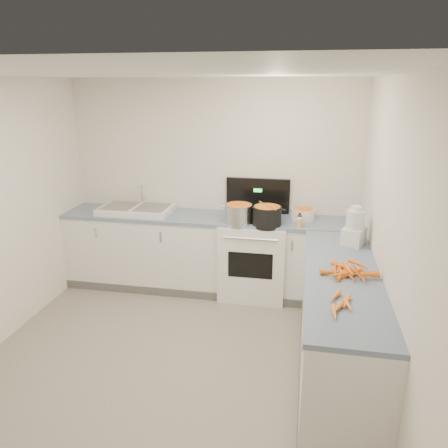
% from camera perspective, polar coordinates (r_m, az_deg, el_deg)
% --- Properties ---
extents(floor, '(3.50, 4.00, 0.00)m').
position_cam_1_polar(floor, '(4.10, -7.38, -18.69)').
color(floor, gray).
rests_on(floor, ground).
extents(ceiling, '(3.50, 4.00, 0.00)m').
position_cam_1_polar(ceiling, '(3.30, -9.18, 18.87)').
color(ceiling, silver).
rests_on(ceiling, ground).
extents(wall_back, '(3.50, 0.00, 2.50)m').
position_cam_1_polar(wall_back, '(5.36, -1.37, 5.11)').
color(wall_back, silver).
rests_on(wall_back, ground).
extents(wall_right, '(0.00, 4.00, 2.50)m').
position_cam_1_polar(wall_right, '(3.39, 21.13, -3.74)').
color(wall_right, silver).
rests_on(wall_right, ground).
extents(counter_back, '(3.50, 0.62, 0.94)m').
position_cam_1_polar(counter_back, '(5.31, -1.98, -3.83)').
color(counter_back, white).
rests_on(counter_back, ground).
extents(counter_right, '(0.62, 2.20, 0.94)m').
position_cam_1_polar(counter_right, '(3.95, 14.75, -12.52)').
color(counter_right, white).
rests_on(counter_right, ground).
extents(stove, '(0.76, 0.65, 1.36)m').
position_cam_1_polar(stove, '(5.21, 3.91, -4.26)').
color(stove, white).
rests_on(stove, ground).
extents(sink, '(0.86, 0.52, 0.31)m').
position_cam_1_polar(sink, '(5.41, -11.39, 1.90)').
color(sink, white).
rests_on(sink, counter_back).
extents(steel_pot, '(0.38, 0.38, 0.23)m').
position_cam_1_polar(steel_pot, '(4.89, 1.93, 1.25)').
color(steel_pot, silver).
rests_on(steel_pot, stove).
extents(black_pot, '(0.42, 0.42, 0.23)m').
position_cam_1_polar(black_pot, '(4.84, 5.63, 0.99)').
color(black_pot, black).
rests_on(black_pot, stove).
extents(wooden_spoon, '(0.22, 0.33, 0.02)m').
position_cam_1_polar(wooden_spoon, '(4.81, 5.68, 2.40)').
color(wooden_spoon, '#AD7A47').
rests_on(wooden_spoon, black_pot).
extents(mixing_bowl, '(0.33, 0.33, 0.13)m').
position_cam_1_polar(mixing_bowl, '(5.09, 10.26, 1.26)').
color(mixing_bowl, white).
rests_on(mixing_bowl, counter_back).
extents(extract_bottle, '(0.05, 0.05, 0.12)m').
position_cam_1_polar(extract_bottle, '(4.86, 9.83, 0.48)').
color(extract_bottle, '#593319').
rests_on(extract_bottle, counter_back).
extents(spice_jar, '(0.06, 0.06, 0.10)m').
position_cam_1_polar(spice_jar, '(4.79, 9.78, 0.05)').
color(spice_jar, '#E5B266').
rests_on(spice_jar, counter_back).
extents(food_processor, '(0.26, 0.28, 0.38)m').
position_cam_1_polar(food_processor, '(4.39, 16.68, -0.51)').
color(food_processor, white).
rests_on(food_processor, counter_right).
extents(carrot_pile, '(0.47, 0.43, 0.08)m').
position_cam_1_polar(carrot_pile, '(3.72, 16.01, -5.95)').
color(carrot_pile, orange).
rests_on(carrot_pile, counter_right).
extents(peeled_carrots, '(0.18, 0.42, 0.04)m').
position_cam_1_polar(peeled_carrots, '(3.20, 14.93, -10.16)').
color(peeled_carrots, orange).
rests_on(peeled_carrots, counter_right).
extents(peelings, '(0.23, 0.26, 0.01)m').
position_cam_1_polar(peelings, '(5.47, -13.18, 2.37)').
color(peelings, tan).
rests_on(peelings, sink).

